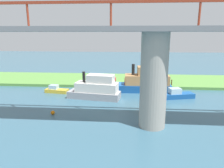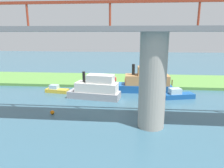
{
  "view_description": "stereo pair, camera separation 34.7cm",
  "coord_description": "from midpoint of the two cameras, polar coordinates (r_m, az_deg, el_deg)",
  "views": [
    {
      "loc": [
        -0.84,
        37.7,
        9.85
      ],
      "look_at": [
        1.81,
        5.0,
        2.0
      ],
      "focal_mm": 33.83,
      "sensor_mm": 36.0,
      "label": 1
    },
    {
      "loc": [
        -1.19,
        37.67,
        9.85
      ],
      "look_at": [
        1.81,
        5.0,
        2.0
      ],
      "focal_mm": 33.83,
      "sensor_mm": 36.0,
      "label": 2
    }
  ],
  "objects": [
    {
      "name": "marker_buoy",
      "position": [
        27.6,
        -16.05,
        -7.45
      ],
      "size": [
        0.5,
        0.5,
        0.5
      ],
      "primitive_type": "sphere",
      "color": "orange",
      "rests_on": "ground"
    },
    {
      "name": "motorboat_red",
      "position": [
        37.42,
        -15.12,
        -1.54
      ],
      "size": [
        4.08,
        1.93,
        1.31
      ],
      "color": "gold",
      "rests_on": "ground"
    },
    {
      "name": "mooring_post",
      "position": [
        40.65,
        15.57,
        0.41
      ],
      "size": [
        0.2,
        0.2,
        1.04
      ],
      "primitive_type": "cylinder",
      "color": "brown",
      "rests_on": "grassy_bank"
    },
    {
      "name": "grassy_bank",
      "position": [
        44.74,
        3.23,
        1.04
      ],
      "size": [
        80.0,
        12.0,
        0.5
      ],
      "primitive_type": "cube",
      "color": "#5B9342",
      "rests_on": "ground"
    },
    {
      "name": "bridge_span",
      "position": [
        21.82,
        11.39,
        15.02
      ],
      "size": [
        65.06,
        4.3,
        3.25
      ],
      "color": "slate",
      "rests_on": "bridge_pylon"
    },
    {
      "name": "bridge_pylon",
      "position": [
        22.32,
        10.75,
        0.73
      ],
      "size": [
        2.81,
        2.81,
        10.04
      ],
      "primitive_type": "cylinder",
      "color": "#9E998E",
      "rests_on": "ground"
    },
    {
      "name": "ground_plane",
      "position": [
        38.96,
        3.0,
        -1.21
      ],
      "size": [
        160.0,
        160.0,
        0.0
      ],
      "primitive_type": "plane",
      "color": "#386075"
    },
    {
      "name": "motorboat_white",
      "position": [
        34.59,
        17.0,
        -2.71
      ],
      "size": [
        5.08,
        2.81,
        1.6
      ],
      "color": "#195199",
      "rests_on": "ground"
    },
    {
      "name": "houseboat_blue",
      "position": [
        32.81,
        -4.72,
        -1.28
      ],
      "size": [
        8.4,
        3.92,
        4.13
      ],
      "color": "#99999E",
      "rests_on": "ground"
    },
    {
      "name": "pontoon_yellow",
      "position": [
        37.12,
        8.79,
        0.72
      ],
      "size": [
        9.43,
        3.39,
        4.78
      ],
      "color": "#195199",
      "rests_on": "ground"
    },
    {
      "name": "person_on_bank",
      "position": [
        40.45,
        0.59,
        1.11
      ],
      "size": [
        0.47,
        0.47,
        1.39
      ],
      "color": "#2D334C",
      "rests_on": "grassy_bank"
    }
  ]
}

